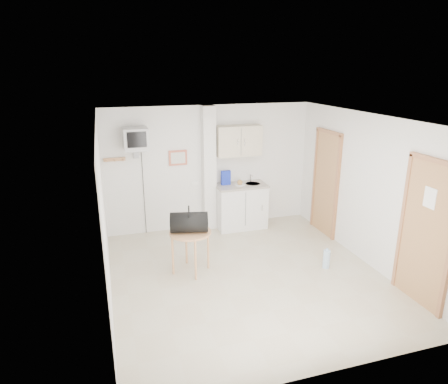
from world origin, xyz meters
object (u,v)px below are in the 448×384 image
object	(u,v)px
water_bottle	(326,259)
duffel_bag	(189,222)
crt_television	(136,140)
round_table	(190,236)

from	to	relation	value
water_bottle	duffel_bag	bearing A→B (deg)	166.25
duffel_bag	water_bottle	distance (m)	2.36
duffel_bag	crt_television	bearing A→B (deg)	123.31
round_table	duffel_bag	xyz separation A→B (m)	(-0.02, -0.01, 0.25)
duffel_bag	water_bottle	xyz separation A→B (m)	(2.19, -0.54, -0.71)
crt_television	round_table	distance (m)	2.17
duffel_bag	water_bottle	world-z (taller)	duffel_bag
duffel_bag	water_bottle	size ratio (longest dim) A/B	1.84
duffel_bag	round_table	bearing A→B (deg)	43.58
crt_television	duffel_bag	world-z (taller)	crt_television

